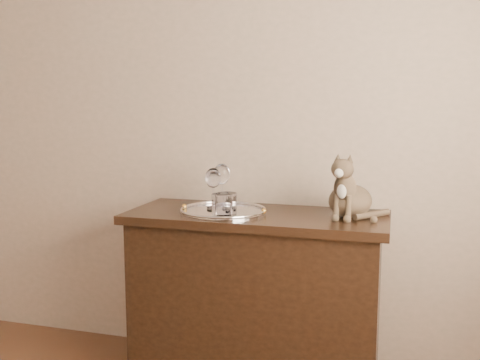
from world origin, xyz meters
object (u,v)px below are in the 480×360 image
Objects in this scene: wine_glass_b at (222,185)px; cat at (351,185)px; wine_glass_d at (213,189)px; sideboard at (256,301)px; tumbler_b at (221,204)px; wine_glass_a at (213,188)px; tray at (223,212)px; tumbler_a at (227,204)px.

wine_glass_b is 0.72× the size of cat.
wine_glass_b is 0.09m from wine_glass_d.
sideboard is 12.66× the size of tumbler_b.
tray is at bearing -38.70° from wine_glass_a.
tumbler_b reaches higher than sideboard.
tray is 0.13m from wine_glass_a.
cat reaches higher than sideboard.
wine_glass_a is at bearing 121.14° from tumbler_b.
wine_glass_a is at bearing -135.60° from wine_glass_b.
wine_glass_d reaches higher than tray.
tray is 2.14× the size of wine_glass_a.
wine_glass_d is (-0.01, -0.08, -0.01)m from wine_glass_b.
tumbler_b is (-0.13, -0.12, 0.48)m from sideboard.
wine_glass_b reaches higher than wine_glass_a.
wine_glass_a is (-0.22, 0.03, 0.53)m from sideboard.
wine_glass_b is 0.20m from tumbler_b.
tray is 2.01× the size of wine_glass_d.
sideboard is at bearing 47.10° from tumbler_a.
wine_glass_b reaches higher than tray.
cat reaches higher than wine_glass_d.
wine_glass_b is at bearing 80.25° from wine_glass_d.
wine_glass_d is 0.14m from tumbler_a.
wine_glass_b is at bearing 44.40° from wine_glass_a.
cat is at bearing 16.15° from tumbler_b.
tumbler_a is (0.10, -0.09, -0.05)m from wine_glass_d.
wine_glass_b is at bearing 107.23° from tumbler_b.
wine_glass_b is 0.61m from cat.
wine_glass_b is 1.05× the size of wine_glass_d.
cat is at bearing 16.02° from tumbler_a.
wine_glass_a is at bearing 110.94° from wine_glass_d.
tray is 0.12m from wine_glass_d.
tumbler_b is at bearing -149.17° from cat.
tumbler_b is at bearing -136.67° from sideboard.
wine_glass_a is 0.65× the size of cat.
tumbler_b is at bearing -77.58° from tray.
tumbler_a is at bearing 18.93° from tumbler_b.
wine_glass_a is 0.05m from wine_glass_d.
tray is 0.60m from cat.
tumbler_b is (0.07, -0.10, -0.05)m from wine_glass_d.
sideboard is 0.57m from wine_glass_b.
tumbler_a is at bearing -51.10° from wine_glass_a.
tray is at bearing -158.72° from cat.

